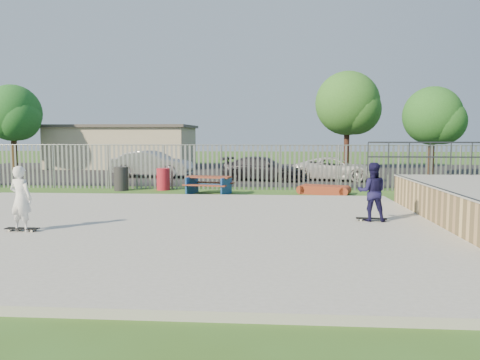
# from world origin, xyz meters

# --- Properties ---
(ground) EXTENTS (120.00, 120.00, 0.00)m
(ground) POSITION_xyz_m (0.00, 0.00, 0.00)
(ground) COLOR #3B5E20
(ground) RESTS_ON ground
(concrete_slab) EXTENTS (15.00, 12.00, 0.15)m
(concrete_slab) POSITION_xyz_m (0.00, 0.00, 0.07)
(concrete_slab) COLOR #999A95
(concrete_slab) RESTS_ON ground
(fence) EXTENTS (26.04, 16.02, 2.00)m
(fence) POSITION_xyz_m (1.00, 4.59, 1.00)
(fence) COLOR gray
(fence) RESTS_ON ground
(picnic_table) EXTENTS (2.03, 1.78, 0.75)m
(picnic_table) POSITION_xyz_m (0.69, 7.15, 0.38)
(picnic_table) COLOR brown
(picnic_table) RESTS_ON ground
(funbox) EXTENTS (1.97, 1.41, 0.36)m
(funbox) POSITION_xyz_m (5.43, 7.62, 0.18)
(funbox) COLOR maroon
(funbox) RESTS_ON ground
(trash_bin_red) EXTENTS (0.58, 0.58, 0.97)m
(trash_bin_red) POSITION_xyz_m (-1.56, 8.59, 0.48)
(trash_bin_red) COLOR #A51928
(trash_bin_red) RESTS_ON ground
(trash_bin_grey) EXTENTS (0.63, 0.63, 1.05)m
(trash_bin_grey) POSITION_xyz_m (-3.37, 8.29, 0.52)
(trash_bin_grey) COLOR #252527
(trash_bin_grey) RESTS_ON ground
(parking_lot) EXTENTS (40.00, 18.00, 0.02)m
(parking_lot) POSITION_xyz_m (0.00, 19.00, 0.01)
(parking_lot) COLOR black
(parking_lot) RESTS_ON ground
(car_silver) EXTENTS (4.79, 2.19, 1.52)m
(car_silver) POSITION_xyz_m (-3.64, 14.67, 0.78)
(car_silver) COLOR #A5A5A9
(car_silver) RESTS_ON parking_lot
(car_dark) EXTENTS (4.68, 2.83, 1.27)m
(car_dark) POSITION_xyz_m (2.77, 13.14, 0.65)
(car_dark) COLOR #222227
(car_dark) RESTS_ON parking_lot
(car_white) EXTENTS (4.80, 3.11, 1.23)m
(car_white) POSITION_xyz_m (6.64, 13.56, 0.64)
(car_white) COLOR silver
(car_white) RESTS_ON parking_lot
(building) EXTENTS (10.40, 6.40, 3.20)m
(building) POSITION_xyz_m (-8.00, 23.00, 1.61)
(building) COLOR #BEB392
(building) RESTS_ON ground
(tree_left) EXTENTS (3.76, 3.76, 5.81)m
(tree_left) POSITION_xyz_m (-14.10, 18.54, 3.91)
(tree_left) COLOR #3F2E19
(tree_left) RESTS_ON ground
(tree_mid) EXTENTS (4.49, 4.49, 6.92)m
(tree_mid) POSITION_xyz_m (8.50, 21.84, 4.66)
(tree_mid) COLOR #3D2118
(tree_mid) RESTS_ON ground
(tree_right) EXTENTS (3.44, 3.44, 5.31)m
(tree_right) POSITION_xyz_m (12.72, 16.81, 3.57)
(tree_right) COLOR #382516
(tree_right) RESTS_ON ground
(skateboard_a) EXTENTS (0.82, 0.29, 0.08)m
(skateboard_a) POSITION_xyz_m (5.95, 0.72, 0.19)
(skateboard_a) COLOR black
(skateboard_a) RESTS_ON concrete_slab
(skateboard_b) EXTENTS (0.80, 0.22, 0.08)m
(skateboard_b) POSITION_xyz_m (-2.63, -1.25, 0.19)
(skateboard_b) COLOR black
(skateboard_b) RESTS_ON concrete_slab
(skater_navy) EXTENTS (0.82, 0.67, 1.56)m
(skater_navy) POSITION_xyz_m (5.95, 0.72, 0.93)
(skater_navy) COLOR #141238
(skater_navy) RESTS_ON concrete_slab
(skater_white) EXTENTS (0.63, 0.48, 1.56)m
(skater_white) POSITION_xyz_m (-2.63, -1.25, 0.93)
(skater_white) COLOR white
(skater_white) RESTS_ON concrete_slab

